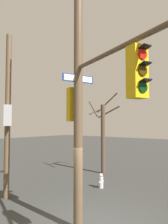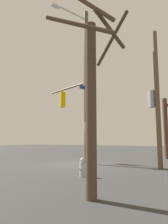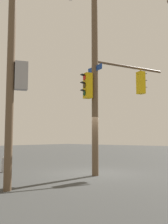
{
  "view_description": "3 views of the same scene",
  "coord_description": "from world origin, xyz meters",
  "views": [
    {
      "loc": [
        -5.47,
        -4.05,
        3.23
      ],
      "look_at": [
        -0.05,
        0.42,
        3.62
      ],
      "focal_mm": 34.28,
      "sensor_mm": 36.0,
      "label": 1
    },
    {
      "loc": [
        10.94,
        6.31,
        1.43
      ],
      "look_at": [
        -0.42,
        0.2,
        3.15
      ],
      "focal_mm": 33.66,
      "sensor_mm": 36.0,
      "label": 2
    },
    {
      "loc": [
        -7.29,
        9.23,
        1.61
      ],
      "look_at": [
        -0.25,
        0.89,
        2.7
      ],
      "focal_mm": 41.42,
      "sensor_mm": 36.0,
      "label": 3
    }
  ],
  "objects": [
    {
      "name": "bare_tree_behind_pole",
      "position": [
        -6.32,
        4.26,
        2.57
      ],
      "size": [
        1.9,
        1.32,
        5.53
      ],
      "color": "#4E332B",
      "rests_on": "ground"
    },
    {
      "name": "main_signal_pole_assembly",
      "position": [
        -0.45,
        -0.0,
        4.97
      ],
      "size": [
        4.02,
        4.37,
        9.79
      ],
      "rotation": [
        0.0,
        0.0,
        4.34
      ],
      "color": "brown",
      "rests_on": "ground"
    },
    {
      "name": "fire_hydrant",
      "position": [
        3.51,
        2.26,
        0.34
      ],
      "size": [
        0.38,
        0.24,
        0.73
      ],
      "color": "#B2B2B7",
      "rests_on": "ground"
    },
    {
      "name": "bare_tree_across_street",
      "position": [
        6.27,
        4.02,
        2.57
      ],
      "size": [
        1.95,
        1.77,
        5.36
      ],
      "color": "#4B3A2D",
      "rests_on": "ground"
    },
    {
      "name": "ground_plane",
      "position": [
        0.0,
        0.0,
        0.0
      ],
      "size": [
        80.0,
        80.0,
        0.0
      ],
      "primitive_type": "plane",
      "color": "#343533"
    },
    {
      "name": "secondary_pole_assembly",
      "position": [
        -0.36,
        4.54,
        3.62
      ],
      "size": [
        0.54,
        0.66,
        7.26
      ],
      "rotation": [
        0.0,
        0.0,
        4.17
      ],
      "color": "brown",
      "rests_on": "ground"
    }
  ]
}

